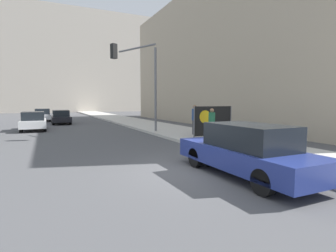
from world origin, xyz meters
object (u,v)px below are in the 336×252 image
at_px(seated_protester, 236,135).
at_px(car_on_road_midblock, 61,117).
at_px(jogger_on_sidewalk, 212,124).
at_px(protest_banner, 213,121).
at_px(parked_car_curbside, 246,151).
at_px(pedestrian_behind, 195,119).
at_px(car_on_road_nearest, 34,121).
at_px(car_on_road_distant, 43,115).
at_px(traffic_light_pole, 141,73).

bearing_deg(seated_protester, car_on_road_midblock, 116.79).
bearing_deg(jogger_on_sidewalk, protest_banner, -113.57).
xyz_separation_m(protest_banner, parked_car_curbside, (-3.41, -6.54, -0.34)).
xyz_separation_m(jogger_on_sidewalk, pedestrian_behind, (0.51, 2.57, 0.09)).
height_order(car_on_road_nearest, car_on_road_distant, car_on_road_nearest).
xyz_separation_m(pedestrian_behind, car_on_road_distant, (-8.56, 19.42, -0.39)).
xyz_separation_m(jogger_on_sidewalk, car_on_road_midblock, (-6.36, 16.84, -0.33)).
distance_m(pedestrian_behind, parked_car_curbside, 8.61).
bearing_deg(traffic_light_pole, jogger_on_sidewalk, -66.18).
bearing_deg(car_on_road_midblock, protest_banner, -65.47).
height_order(pedestrian_behind, car_on_road_midblock, pedestrian_behind).
xyz_separation_m(seated_protester, jogger_on_sidewalk, (0.63, 2.66, 0.22)).
relative_size(parked_car_curbside, car_on_road_nearest, 1.12).
bearing_deg(protest_banner, seated_protester, -111.23).
distance_m(jogger_on_sidewalk, car_on_road_distant, 23.42).
relative_size(protest_banner, car_on_road_distant, 0.58).
distance_m(car_on_road_nearest, car_on_road_distant, 10.74).
bearing_deg(traffic_light_pole, seated_protester, -78.66).
bearing_deg(jogger_on_sidewalk, car_on_road_nearest, -38.93).
xyz_separation_m(protest_banner, car_on_road_nearest, (-9.44, 10.19, -0.38)).
xyz_separation_m(jogger_on_sidewalk, car_on_road_distant, (-8.04, 21.99, -0.31)).
height_order(seated_protester, traffic_light_pole, traffic_light_pole).
height_order(pedestrian_behind, parked_car_curbside, pedestrian_behind).
bearing_deg(car_on_road_distant, seated_protester, -73.26).
bearing_deg(parked_car_curbside, pedestrian_behind, 68.93).
bearing_deg(protest_banner, car_on_road_midblock, 114.53).
bearing_deg(jogger_on_sidewalk, traffic_light_pole, -52.49).
bearing_deg(jogger_on_sidewalk, seated_protester, 90.39).
xyz_separation_m(traffic_light_pole, parked_car_curbside, (-0.45, -10.28, -3.26)).
bearing_deg(car_on_road_distant, pedestrian_behind, -66.22).
bearing_deg(parked_car_curbside, car_on_road_distant, 101.26).
relative_size(traffic_light_pole, car_on_road_nearest, 1.32).
xyz_separation_m(seated_protester, protest_banner, (1.46, 3.75, 0.30)).
bearing_deg(pedestrian_behind, jogger_on_sidewalk, 76.41).
distance_m(jogger_on_sidewalk, car_on_road_nearest, 14.19).
bearing_deg(car_on_road_distant, car_on_road_midblock, -71.94).
height_order(parked_car_curbside, car_on_road_nearest, parked_car_curbside).
bearing_deg(seated_protester, jogger_on_sidewalk, 87.10).
bearing_deg(seated_protester, car_on_road_distant, 117.14).
bearing_deg(car_on_road_midblock, jogger_on_sidewalk, -69.30).
bearing_deg(car_on_road_nearest, seated_protester, -60.18).
xyz_separation_m(car_on_road_nearest, car_on_road_distant, (0.57, 10.72, -0.01)).
distance_m(seated_protester, car_on_road_nearest, 16.06).
relative_size(traffic_light_pole, car_on_road_midblock, 1.34).
distance_m(jogger_on_sidewalk, traffic_light_pole, 6.07).
distance_m(pedestrian_behind, car_on_road_distant, 21.23).
bearing_deg(car_on_road_midblock, car_on_road_nearest, -111.99).
relative_size(traffic_light_pole, car_on_road_distant, 1.27).
distance_m(jogger_on_sidewalk, parked_car_curbside, 6.04).
bearing_deg(parked_car_curbside, car_on_road_nearest, 109.84).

